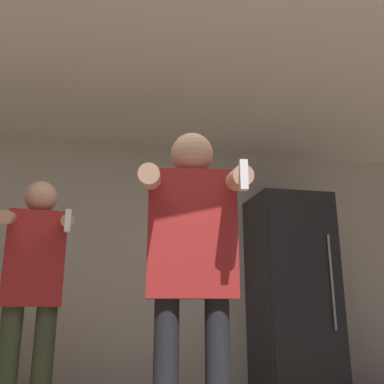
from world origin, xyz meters
TOP-DOWN VIEW (x-y plane):
  - wall_back at (0.00, 3.03)m, footprint 7.00×0.06m
  - ceiling_slab at (0.00, 1.50)m, footprint 7.00×3.52m
  - refrigerator at (1.51, 2.65)m, footprint 0.74×0.73m
  - person_woman_foreground at (0.09, 0.71)m, footprint 0.58×0.54m
  - person_man_side at (-0.79, 1.58)m, footprint 0.48×0.50m

SIDE VIEW (x-z plane):
  - refrigerator at x=1.51m, z-range 0.00..1.94m
  - person_man_side at x=-0.79m, z-range 0.14..1.81m
  - person_woman_foreground at x=0.09m, z-range 0.19..1.94m
  - wall_back at x=0.00m, z-range 0.00..2.55m
  - ceiling_slab at x=0.00m, z-range 2.55..2.60m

